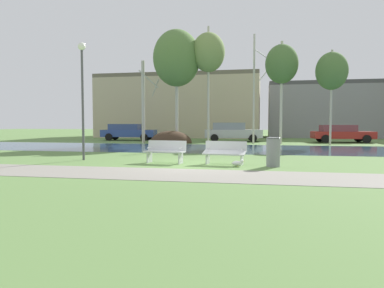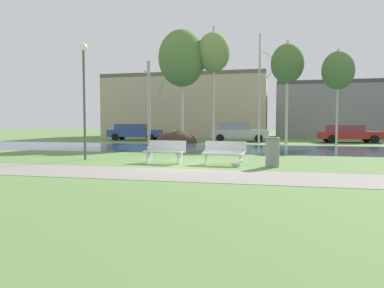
# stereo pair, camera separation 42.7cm
# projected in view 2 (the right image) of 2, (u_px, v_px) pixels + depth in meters

# --- Properties ---
(ground_plane) EXTENTS (120.00, 120.00, 0.00)m
(ground_plane) POSITION_uv_depth(u_px,v_px,m) (226.00, 147.00, 22.91)
(ground_plane) COLOR #5B7F42
(paved_path_strip) EXTENTS (60.00, 2.59, 0.01)m
(paved_path_strip) POSITION_uv_depth(u_px,v_px,m) (172.00, 174.00, 10.85)
(paved_path_strip) COLOR gray
(paved_path_strip) RESTS_ON ground
(river_band) EXTENTS (80.00, 7.74, 0.01)m
(river_band) POSITION_uv_depth(u_px,v_px,m) (224.00, 148.00, 21.78)
(river_band) COLOR #284256
(river_band) RESTS_ON ground
(soil_mound) EXTENTS (3.27, 2.52, 1.91)m
(soil_mound) POSITION_uv_depth(u_px,v_px,m) (176.00, 143.00, 27.74)
(soil_mound) COLOR #423021
(soil_mound) RESTS_ON ground
(bench_left) EXTENTS (1.66, 0.76, 0.87)m
(bench_left) POSITION_uv_depth(u_px,v_px,m) (165.00, 151.00, 13.95)
(bench_left) COLOR silver
(bench_left) RESTS_ON ground
(bench_right) EXTENTS (1.66, 0.76, 0.87)m
(bench_right) POSITION_uv_depth(u_px,v_px,m) (224.00, 152.00, 13.43)
(bench_right) COLOR silver
(bench_right) RESTS_ON ground
(trash_bin) EXTENTS (0.51, 0.51, 1.05)m
(trash_bin) POSITION_uv_depth(u_px,v_px,m) (272.00, 152.00, 12.69)
(trash_bin) COLOR gray
(trash_bin) RESTS_ON ground
(seagull) EXTENTS (0.46, 0.17, 0.27)m
(seagull) POSITION_uv_depth(u_px,v_px,m) (237.00, 163.00, 12.72)
(seagull) COLOR white
(seagull) RESTS_ON ground
(streetlamp) EXTENTS (0.32, 0.32, 4.88)m
(streetlamp) POSITION_uv_depth(u_px,v_px,m) (84.00, 81.00, 15.00)
(streetlamp) COLOR #4C4C51
(streetlamp) RESTS_ON ground
(birch_far_left) EXTENTS (1.45, 2.57, 6.34)m
(birch_far_left) POSITION_uv_depth(u_px,v_px,m) (149.00, 101.00, 27.84)
(birch_far_left) COLOR #BCB7A8
(birch_far_left) RESTS_ON ground
(birch_left) EXTENTS (3.60, 3.60, 8.66)m
(birch_left) POSITION_uv_depth(u_px,v_px,m) (182.00, 58.00, 27.37)
(birch_left) COLOR #BCB7A8
(birch_left) RESTS_ON ground
(birch_center_left) EXTENTS (2.46, 2.46, 8.78)m
(birch_center_left) POSITION_uv_depth(u_px,v_px,m) (214.00, 53.00, 26.82)
(birch_center_left) COLOR #BCB7A8
(birch_center_left) RESTS_ON ground
(birch_center) EXTENTS (1.60, 2.80, 8.18)m
(birch_center) POSITION_uv_depth(u_px,v_px,m) (260.00, 88.00, 26.73)
(birch_center) COLOR beige
(birch_center) RESTS_ON ground
(birch_center_right) EXTENTS (2.38, 2.38, 7.52)m
(birch_center_right) POSITION_uv_depth(u_px,v_px,m) (287.00, 64.00, 25.99)
(birch_center_right) COLOR beige
(birch_center_right) RESTS_ON ground
(birch_right) EXTENTS (2.18, 2.18, 6.62)m
(birch_right) POSITION_uv_depth(u_px,v_px,m) (338.00, 71.00, 24.54)
(birch_right) COLOR #BCB7A8
(birch_right) RESTS_ON ground
(parked_van_nearest_blue) EXTENTS (4.91, 2.35, 1.46)m
(parked_van_nearest_blue) POSITION_uv_depth(u_px,v_px,m) (134.00, 132.00, 32.25)
(parked_van_nearest_blue) COLOR #2D4793
(parked_van_nearest_blue) RESTS_ON ground
(parked_sedan_second_silver) EXTENTS (4.88, 2.35, 1.58)m
(parked_sedan_second_silver) POSITION_uv_depth(u_px,v_px,m) (238.00, 132.00, 30.00)
(parked_sedan_second_silver) COLOR #B2B5BC
(parked_sedan_second_silver) RESTS_ON ground
(parked_hatch_third_red) EXTENTS (4.78, 2.30, 1.40)m
(parked_hatch_third_red) POSITION_uv_depth(u_px,v_px,m) (348.00, 133.00, 28.09)
(parked_hatch_third_red) COLOR maroon
(parked_hatch_third_red) RESTS_ON ground
(building_beige_block) EXTENTS (17.27, 8.71, 6.72)m
(building_beige_block) POSITION_uv_depth(u_px,v_px,m) (189.00, 107.00, 40.37)
(building_beige_block) COLOR #BCAD8E
(building_beige_block) RESTS_ON ground
(building_grey_warehouse) EXTENTS (12.38, 6.25, 5.86)m
(building_grey_warehouse) POSITION_uv_depth(u_px,v_px,m) (335.00, 110.00, 38.40)
(building_grey_warehouse) COLOR gray
(building_grey_warehouse) RESTS_ON ground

